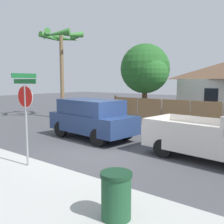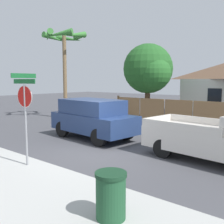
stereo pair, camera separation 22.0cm
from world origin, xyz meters
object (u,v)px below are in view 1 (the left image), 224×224
red_suv (92,118)px  palm_tree (61,43)px  oak_tree (146,70)px  trash_bin (116,195)px  stop_sign (25,103)px  orange_pickup (220,138)px

red_suv → palm_tree: bearing=155.7°
oak_tree → trash_bin: 15.39m
red_suv → stop_sign: bearing=-69.7°
palm_tree → trash_bin: bearing=-37.0°
palm_tree → stop_sign: 11.65m
oak_tree → palm_tree: (-4.71, -4.21, 1.89)m
palm_tree → trash_bin: size_ratio=6.52×
oak_tree → stop_sign: oak_tree is taller
stop_sign → trash_bin: 4.73m
oak_tree → stop_sign: 12.78m
oak_tree → stop_sign: (2.86, -12.36, -1.54)m
trash_bin → red_suv: bearing=136.4°
orange_pickup → trash_bin: size_ratio=5.12×
oak_tree → trash_bin: size_ratio=5.71×
stop_sign → palm_tree: bearing=127.6°
red_suv → orange_pickup: size_ratio=0.92×
red_suv → orange_pickup: 6.03m
oak_tree → palm_tree: size_ratio=0.88×
red_suv → trash_bin: bearing=-37.7°
red_suv → orange_pickup: bearing=5.7°
orange_pickup → stop_sign: stop_sign is taller
trash_bin → oak_tree: bearing=118.7°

